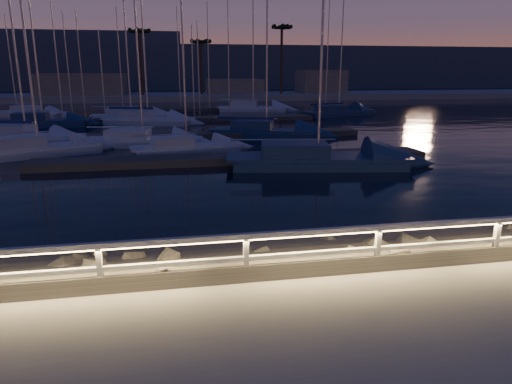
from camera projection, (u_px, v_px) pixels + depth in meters
ground at (334, 272)px, 10.22m from camera, size 400.00×400.00×0.00m
harbor_water at (212, 133)px, 40.13m from camera, size 400.00×440.00×0.60m
guard_rail at (333, 240)px, 10.00m from camera, size 44.11×0.12×1.06m
riprap at (302, 255)px, 11.84m from camera, size 29.16×3.12×1.42m
floating_docks at (210, 125)px, 41.20m from camera, size 22.00×36.00×0.40m
far_shore at (189, 94)px, 80.48m from camera, size 160.00×14.00×5.20m
palm_left at (139, 34)px, 74.61m from camera, size 3.00×3.00×11.20m
palm_center at (200, 44)px, 77.66m from camera, size 3.00×3.00×9.70m
palm_right at (282, 31)px, 78.58m from camera, size 3.00×3.00×12.20m
distant_hills at (104, 69)px, 132.15m from camera, size 230.00×37.50×18.00m
sailboat_a at (35, 149)px, 27.29m from camera, size 7.59×4.93×12.70m
sailboat_c at (140, 140)px, 30.98m from camera, size 8.06×3.63×13.23m
sailboat_d at (313, 158)px, 24.26m from camera, size 9.98×4.40×16.34m
sailboat_e at (24, 137)px, 32.07m from camera, size 8.08×4.24×13.34m
sailboat_f at (184, 147)px, 28.16m from camera, size 7.08×3.26×11.65m
sailboat_g at (263, 131)px, 35.33m from camera, size 8.83×5.35×14.53m
sailboat_i at (41, 122)px, 41.44m from camera, size 8.06×2.77×13.60m
sailboat_j at (146, 119)px, 43.49m from camera, size 8.89×5.22×14.67m
sailboat_k at (251, 108)px, 57.13m from camera, size 9.20×4.70×15.04m
sailboat_l at (337, 112)px, 52.02m from camera, size 9.15×5.08×14.93m
sailboat_m at (32, 113)px, 50.25m from camera, size 7.68×4.97×12.86m
sailboat_n at (129, 116)px, 47.27m from camera, size 8.11×2.65×13.70m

